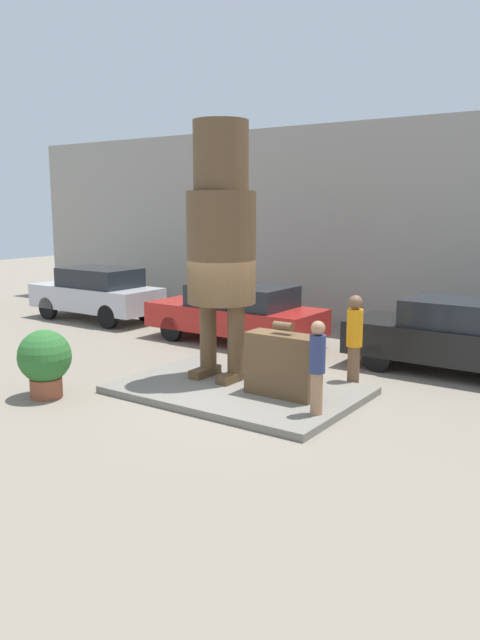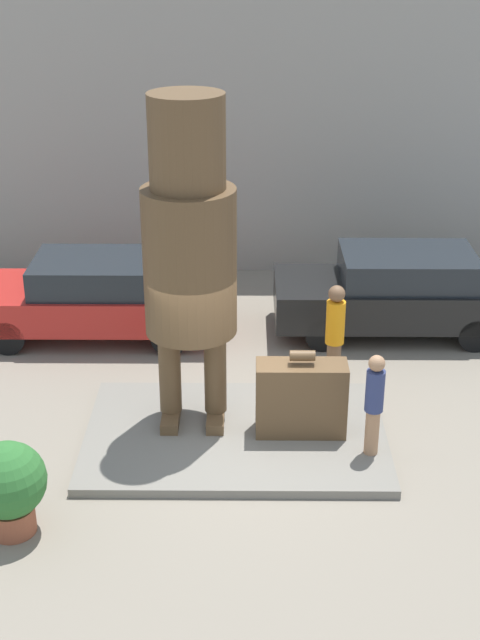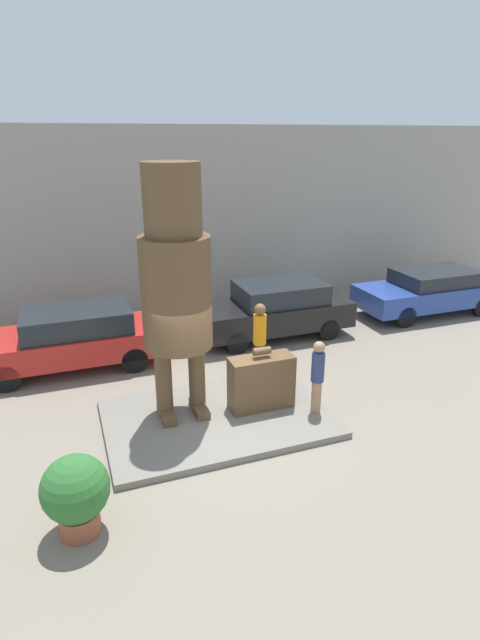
% 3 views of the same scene
% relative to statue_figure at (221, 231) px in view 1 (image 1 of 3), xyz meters
% --- Properties ---
extents(ground_plane, '(60.00, 60.00, 0.00)m').
position_rel_statue_figure_xyz_m(ground_plane, '(0.65, -0.36, -3.05)').
color(ground_plane, gray).
extents(pedestal, '(4.53, 3.05, 0.14)m').
position_rel_statue_figure_xyz_m(pedestal, '(0.65, -0.36, -2.98)').
color(pedestal, slate).
rests_on(pedestal, ground_plane).
extents(building_backdrop, '(28.00, 0.60, 5.84)m').
position_rel_statue_figure_xyz_m(building_backdrop, '(0.65, 6.98, -0.13)').
color(building_backdrop, gray).
rests_on(building_backdrop, ground_plane).
extents(statue_figure, '(1.35, 1.35, 4.98)m').
position_rel_statue_figure_xyz_m(statue_figure, '(0.00, 0.00, 0.00)').
color(statue_figure, brown).
rests_on(statue_figure, pedestal).
extents(giant_suitcase, '(1.35, 0.52, 1.36)m').
position_rel_statue_figure_xyz_m(giant_suitcase, '(1.63, -0.35, -2.33)').
color(giant_suitcase, brown).
rests_on(giant_suitcase, pedestal).
extents(tourist, '(0.27, 0.27, 1.57)m').
position_rel_statue_figure_xyz_m(tourist, '(2.62, -0.92, -2.05)').
color(tourist, '#A87A56').
rests_on(tourist, pedestal).
extents(parked_car_silver, '(4.34, 1.74, 1.65)m').
position_rel_statue_figure_xyz_m(parked_car_silver, '(-7.42, 3.50, -2.18)').
color(parked_car_silver, '#B7B7BC').
rests_on(parked_car_silver, ground_plane).
extents(parked_car_red, '(4.71, 1.82, 1.53)m').
position_rel_statue_figure_xyz_m(parked_car_red, '(-1.97, 3.32, -2.24)').
color(parked_car_red, '#B2231E').
rests_on(parked_car_red, ground_plane).
extents(parked_car_black, '(4.46, 1.83, 1.59)m').
position_rel_statue_figure_xyz_m(parked_car_black, '(3.64, 3.51, -2.22)').
color(parked_car_black, black).
rests_on(parked_car_black, ground_plane).
extents(planter_pot, '(0.99, 0.99, 1.28)m').
position_rel_statue_figure_xyz_m(planter_pot, '(-2.19, -2.59, -2.34)').
color(planter_pot, brown).
rests_on(planter_pot, ground_plane).
extents(worker_hivis, '(0.31, 0.31, 1.84)m').
position_rel_statue_figure_xyz_m(worker_hivis, '(2.26, 1.30, -2.04)').
color(worker_hivis, brown).
rests_on(worker_hivis, ground_plane).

